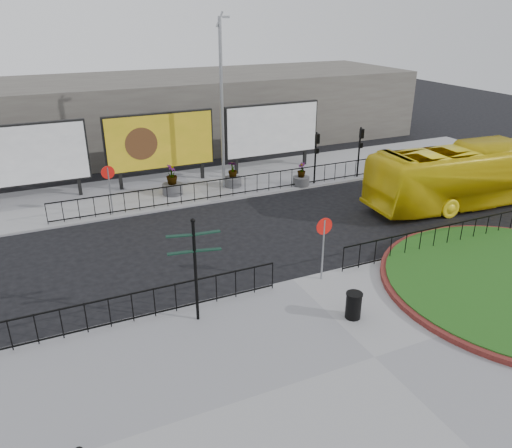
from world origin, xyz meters
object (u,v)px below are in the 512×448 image
lamp_post (222,103)px  billboard_mid (160,142)px  bus (472,175)px  planter_b (233,178)px  litter_bin (354,305)px  fingerpost_sign (195,260)px  planter_c (301,178)px  planter_a (172,184)px

lamp_post → billboard_mid: bearing=146.7°
bus → planter_b: (-10.27, 7.47, -0.98)m
litter_bin → billboard_mid: bearing=97.5°
litter_bin → fingerpost_sign: bearing=156.5°
fingerpost_sign → planter_b: size_ratio=2.45×
lamp_post → litter_bin: size_ratio=10.14×
fingerpost_sign → planter_c: 14.31m
fingerpost_sign → planter_c: bearing=60.6°
bus → fingerpost_sign: bearing=109.2°
billboard_mid → fingerpost_sign: (-2.56, -13.97, -0.32)m
planter_a → planter_c: size_ratio=1.24×
lamp_post → planter_c: (4.12, -1.60, -4.26)m
lamp_post → planter_a: size_ratio=5.58×
lamp_post → litter_bin: bearing=-93.7°
billboard_mid → lamp_post: bearing=-33.3°
bus → planter_c: 9.01m
lamp_post → litter_bin: lamp_post is taller
fingerpost_sign → litter_bin: size_ratio=3.92×
billboard_mid → planter_b: 4.53m
planter_a → planter_c: planter_a is taller
billboard_mid → fingerpost_sign: billboard_mid is taller
billboard_mid → planter_c: billboard_mid is taller
fingerpost_sign → bus: size_ratio=0.31×
planter_c → bus: bearing=-42.0°
lamp_post → planter_a: lamp_post is taller
lamp_post → fingerpost_sign: size_ratio=2.58×
planter_b → planter_c: planter_b is taller
lamp_post → planter_c: lamp_post is taller
billboard_mid → litter_bin: billboard_mid is taller
fingerpost_sign → billboard_mid: bearing=93.2°
planter_b → planter_a: bearing=178.1°
lamp_post → planter_a: (-3.01, -0.00, -4.12)m
billboard_mid → bus: bearing=-34.8°
litter_bin → bus: bus is taller
fingerpost_sign → bus: (16.33, 4.41, -0.67)m
fingerpost_sign → planter_a: size_ratio=2.16×
fingerpost_sign → planter_c: (9.68, 10.40, -1.71)m
fingerpost_sign → bus: fingerpost_sign is taller
litter_bin → planter_b: bearing=84.2°
billboard_mid → lamp_post: (3.01, -1.97, 2.23)m
lamp_post → planter_b: lamp_post is taller
litter_bin → planter_a: (-2.10, 14.02, 0.13)m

